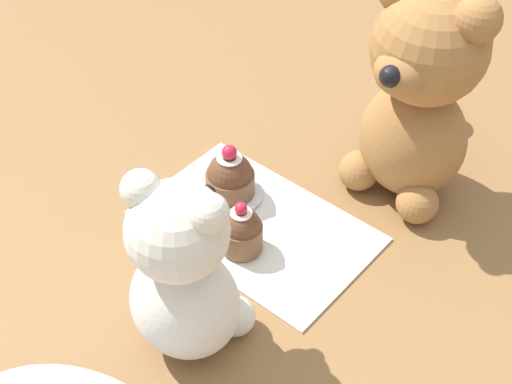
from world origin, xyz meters
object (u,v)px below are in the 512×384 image
Objects in this scene: teddy_bear_cream at (184,275)px; saucer_plate at (231,193)px; cupcake_near_cream_bear at (241,230)px; juice_glass at (424,97)px; cupcake_near_tan_bear at (230,177)px; teddy_bear_tan at (419,96)px.

saucer_plate is at bearing -73.65° from teddy_bear_cream.
cupcake_near_cream_bear reaches higher than juice_glass.
teddy_bear_cream is 0.22m from cupcake_near_tan_bear.
juice_glass is at bearing -107.41° from saucer_plate.
teddy_bear_tan is 0.25m from saucer_plate.
cupcake_near_tan_bear reaches higher than juice_glass.
teddy_bear_cream reaches higher than cupcake_near_cream_bear.
juice_glass is at bearing -102.50° from teddy_bear_cream.
teddy_bear_cream is 0.15m from cupcake_near_cream_bear.
teddy_bear_cream is 0.34m from teddy_bear_tan.
juice_glass is (0.06, -0.14, -0.10)m from teddy_bear_tan.
saucer_plate is at bearing -132.03° from teddy_bear_tan.
cupcake_near_cream_bear is 0.09m from cupcake_near_tan_bear.
cupcake_near_tan_bear is (0.07, -0.06, 0.00)m from cupcake_near_cream_bear.
teddy_bear_tan is 4.06× the size of cupcake_near_cream_bear.
saucer_plate is 0.03m from cupcake_near_tan_bear.
cupcake_near_tan_bear is (0.15, 0.15, -0.10)m from teddy_bear_tan.
teddy_bear_tan is 4.13× the size of juice_glass.
juice_glass is (-0.03, -0.35, 0.00)m from cupcake_near_cream_bear.
teddy_bear_tan is 0.18m from juice_glass.
saucer_plate is 0.31m from juice_glass.
cupcake_near_cream_bear is at bearing 140.15° from cupcake_near_tan_bear.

